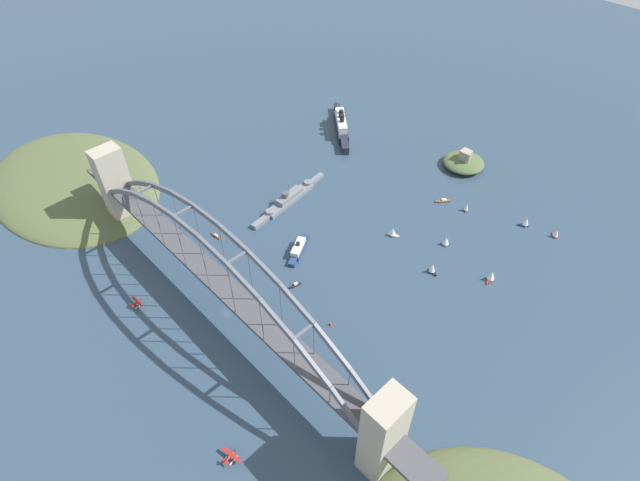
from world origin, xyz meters
TOP-DOWN VIEW (x-y plane):
  - ground_plane at (0.00, 0.00)m, footprint 1400.00×1400.00m
  - harbor_arch_bridge at (0.00, 0.00)m, footprint 310.10×19.44m
  - headland_west_shore at (-190.53, -13.41)m, footprint 168.57×119.12m
  - ocean_liner at (-95.73, 198.25)m, footprint 63.51×53.53m
  - naval_cruiser at (-53.25, 98.27)m, footprint 15.75×80.39m
  - harbor_ferry_steamer at (-8.62, 67.67)m, footprint 19.73×29.56m
  - fort_island_mid_harbor at (12.95, 232.36)m, footprint 33.60×33.41m
  - seaplane_taxiing_near_bridge at (-43.26, -36.50)m, footprint 10.87×7.00m
  - seaplane_second_in_formation at (73.72, -51.04)m, footprint 11.78×8.02m
  - small_boat_0 at (86.28, 204.06)m, footprint 7.09×5.61m
  - small_boat_1 at (-60.27, 34.94)m, footprint 9.68×2.22m
  - small_boat_2 at (26.14, 126.68)m, footprint 8.02×6.26m
  - small_boat_3 at (46.77, 187.13)m, footprint 4.99×5.84m
  - small_boat_4 at (97.72, 140.66)m, footprint 5.21×8.68m
  - small_boat_5 at (28.80, 183.43)m, footprint 8.54×10.52m
  - small_boat_6 at (67.10, 118.42)m, footprint 7.48×4.52m
  - small_boat_7 at (13.29, 45.24)m, footprint 3.14×8.50m
  - small_boat_8 at (107.16, 209.28)m, footprint 6.38×5.09m
  - small_boat_9 at (57.91, 146.43)m, footprint 5.96×8.00m
  - channel_marker_buoy at (50.92, 39.91)m, footprint 2.20×2.20m

SIDE VIEW (x-z plane):
  - ground_plane at x=0.00m, z-range 0.00..0.00m
  - headland_west_shore at x=-190.53m, z-range -9.09..9.09m
  - small_boat_1 at x=-60.27m, z-range -0.27..1.76m
  - small_boat_5 at x=28.80m, z-range -0.30..1.95m
  - small_boat_7 at x=13.29m, z-range -0.35..2.05m
  - channel_marker_buoy at x=50.92m, z-range -0.26..2.49m
  - seaplane_taxiing_near_bridge at x=-43.26m, z-range -0.39..4.42m
  - seaplane_second_in_formation at x=73.72m, z-range -0.35..4.60m
  - harbor_ferry_steamer at x=-8.62m, z-range -1.62..7.06m
  - naval_cruiser at x=-53.25m, z-range -5.59..11.32m
  - small_boat_8 at x=107.16m, z-range -0.23..7.01m
  - small_boat_9 at x=57.91m, z-range -0.23..7.22m
  - small_boat_3 at x=46.77m, z-range -0.22..7.58m
  - small_boat_2 at x=26.14m, z-range -0.29..7.66m
  - small_boat_0 at x=86.28m, z-range -0.30..8.09m
  - small_boat_6 at x=67.10m, z-range -0.30..8.42m
  - small_boat_4 at x=97.72m, z-range -0.26..8.62m
  - fort_island_mid_harbor at x=12.95m, z-range -3.55..12.88m
  - ocean_liner at x=-95.73m, z-range -3.85..15.76m
  - harbor_arch_bridge at x=0.00m, z-range -4.56..66.63m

